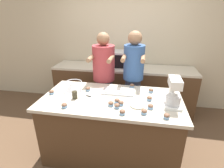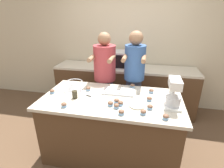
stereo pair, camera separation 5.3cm
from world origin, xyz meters
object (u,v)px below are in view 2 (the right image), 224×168
(drinking_glass, at_px, (75,95))
(cupcake_9, at_px, (110,104))
(person_right, at_px, (134,81))
(cupcake_11, at_px, (121,112))
(cupcake_7, at_px, (151,91))
(cupcake_4, at_px, (120,103))
(cupcake_8, at_px, (64,105))
(baking_tray, at_px, (118,91))
(cupcake_10, at_px, (116,106))
(cupcake_12, at_px, (150,107))
(cupcake_3, at_px, (88,89))
(microwave_oven, at_px, (121,59))
(mixing_bowl, at_px, (74,85))
(knife, at_px, (92,97))
(cupcake_2, at_px, (133,86))
(stand_mixer, at_px, (173,94))
(cupcake_6, at_px, (117,101))
(cupcake_5, at_px, (166,117))
(cupcake_0, at_px, (52,91))
(cupcake_13, at_px, (149,99))
(small_plate, at_px, (137,106))
(person_left, at_px, (105,80))

(drinking_glass, distance_m, cupcake_9, 0.51)
(person_right, distance_m, cupcake_11, 1.04)
(cupcake_7, bearing_deg, cupcake_4, -130.23)
(cupcake_8, relative_size, cupcake_9, 1.00)
(baking_tray, xyz_separation_m, cupcake_10, (0.05, -0.43, 0.01))
(cupcake_4, bearing_deg, cupcake_12, -3.48)
(cupcake_3, bearing_deg, baking_tray, 3.23)
(microwave_oven, bearing_deg, cupcake_4, -81.35)
(mixing_bowl, bearing_deg, knife, -28.10)
(mixing_bowl, bearing_deg, person_right, 32.81)
(cupcake_2, xyz_separation_m, cupcake_9, (-0.21, -0.59, 0.00))
(stand_mixer, relative_size, cupcake_2, 5.34)
(cupcake_6, bearing_deg, cupcake_12, -9.53)
(person_right, relative_size, cupcake_10, 25.81)
(cupcake_6, height_order, cupcake_10, same)
(cupcake_2, height_order, cupcake_4, same)
(knife, distance_m, cupcake_4, 0.43)
(mixing_bowl, xyz_separation_m, cupcake_5, (1.24, -0.51, -0.04))
(cupcake_0, xyz_separation_m, cupcake_10, (0.94, -0.21, 0.00))
(person_right, xyz_separation_m, cupcake_8, (-0.74, -1.01, 0.03))
(cupcake_0, bearing_deg, cupcake_12, -6.81)
(cupcake_10, relative_size, cupcake_13, 1.00)
(knife, relative_size, cupcake_3, 3.29)
(cupcake_9, xyz_separation_m, cupcake_10, (0.08, -0.04, 0.00))
(cupcake_6, relative_size, cupcake_12, 1.00)
(person_right, xyz_separation_m, drinking_glass, (-0.70, -0.77, 0.05))
(cupcake_11, relative_size, cupcake_12, 1.00)
(cupcake_10, xyz_separation_m, cupcake_12, (0.39, 0.05, 0.00))
(cupcake_0, height_order, cupcake_9, same)
(cupcake_4, relative_size, cupcake_6, 1.00)
(baking_tray, xyz_separation_m, microwave_oven, (-0.14, 1.14, 0.16))
(stand_mixer, xyz_separation_m, cupcake_12, (-0.26, -0.13, -0.13))
(cupcake_8, bearing_deg, cupcake_2, 44.86)
(microwave_oven, xyz_separation_m, cupcake_5, (0.74, -1.68, -0.15))
(stand_mixer, distance_m, cupcake_3, 1.15)
(stand_mixer, xyz_separation_m, cupcake_11, (-0.56, -0.31, -0.13))
(small_plate, distance_m, cupcake_5, 0.38)
(cupcake_11, bearing_deg, cupcake_8, 178.01)
(person_left, relative_size, cupcake_11, 25.34)
(cupcake_3, bearing_deg, cupcake_5, -26.86)
(drinking_glass, xyz_separation_m, cupcake_11, (0.66, -0.27, -0.02))
(small_plate, xyz_separation_m, cupcake_12, (0.15, -0.04, 0.02))
(baking_tray, bearing_deg, cupcake_3, -176.77)
(person_left, xyz_separation_m, stand_mixer, (1.01, -0.73, 0.19))
(mixing_bowl, height_order, cupcake_4, mixing_bowl)
(stand_mixer, bearing_deg, cupcake_2, 139.02)
(cupcake_7, relative_size, cupcake_13, 1.00)
(baking_tray, bearing_deg, cupcake_7, 10.17)
(baking_tray, xyz_separation_m, cupcake_9, (-0.03, -0.39, 0.01))
(cupcake_6, bearing_deg, cupcake_11, -68.47)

